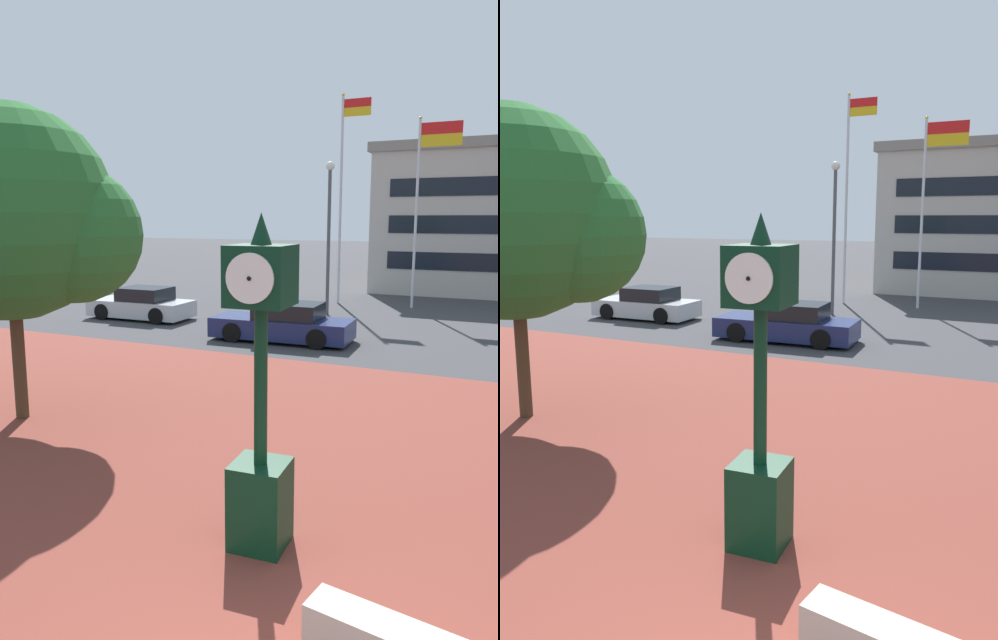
# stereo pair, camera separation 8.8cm
# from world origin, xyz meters

# --- Properties ---
(plaza_brick_paving) EXTENTS (44.00, 16.26, 0.01)m
(plaza_brick_paving) POSITION_xyz_m (0.00, 4.13, 0.00)
(plaza_brick_paving) COLOR brown
(plaza_brick_paving) RESTS_ON ground
(street_clock) EXTENTS (0.75, 0.82, 4.05)m
(street_clock) POSITION_xyz_m (-1.36, 3.17, 1.82)
(street_clock) COLOR black
(street_clock) RESTS_ON ground
(plaza_tree) EXTENTS (4.43, 4.12, 6.14)m
(plaza_tree) POSITION_xyz_m (-7.44, 5.50, 3.99)
(plaza_tree) COLOR #42301E
(plaza_tree) RESTS_ON ground
(car_street_near) EXTENTS (4.68, 2.06, 1.28)m
(car_street_near) POSITION_xyz_m (-5.74, 14.62, 0.57)
(car_street_near) COLOR navy
(car_street_near) RESTS_ON ground
(car_street_mid) EXTENTS (4.15, 2.00, 1.28)m
(car_street_mid) POSITION_xyz_m (-12.50, 16.19, 0.57)
(car_street_mid) COLOR #B7BABF
(car_street_mid) RESTS_ON ground
(flagpole_primary) EXTENTS (1.36, 0.14, 9.56)m
(flagpole_primary) POSITION_xyz_m (-6.60, 23.85, 5.38)
(flagpole_primary) COLOR silver
(flagpole_primary) RESTS_ON ground
(flagpole_secondary) EXTENTS (1.82, 0.14, 8.31)m
(flagpole_secondary) POSITION_xyz_m (-3.01, 23.85, 5.03)
(flagpole_secondary) COLOR silver
(flagpole_secondary) RESTS_ON ground
(street_lamp_post) EXTENTS (0.36, 0.36, 6.26)m
(street_lamp_post) POSITION_xyz_m (-6.15, 20.48, 3.86)
(street_lamp_post) COLOR #4C4C51
(street_lamp_post) RESTS_ON ground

